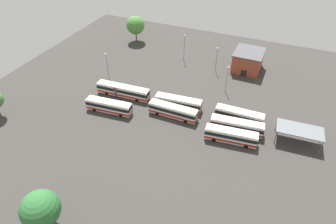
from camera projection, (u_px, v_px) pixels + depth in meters
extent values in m
plane|color=#383533|center=(173.00, 117.00, 75.68)|extent=(112.90, 112.90, 0.00)
cube|color=silver|center=(109.00, 106.00, 76.25)|extent=(12.54, 3.66, 2.96)
cube|color=beige|center=(108.00, 101.00, 75.27)|extent=(12.03, 3.41, 0.14)
cube|color=black|center=(109.00, 105.00, 75.95)|extent=(12.60, 3.70, 0.95)
cube|color=red|center=(109.00, 109.00, 76.77)|extent=(12.60, 3.70, 0.59)
cube|color=black|center=(130.00, 109.00, 74.42)|extent=(0.25, 2.08, 1.09)
cylinder|color=black|center=(125.00, 110.00, 77.01)|extent=(1.02, 0.39, 1.00)
cylinder|color=black|center=(121.00, 115.00, 75.27)|extent=(1.02, 0.39, 1.00)
cylinder|color=black|center=(99.00, 105.00, 78.82)|extent=(1.02, 0.39, 1.00)
cylinder|color=black|center=(95.00, 110.00, 77.09)|extent=(1.02, 0.39, 1.00)
cube|color=silver|center=(123.00, 91.00, 81.83)|extent=(15.52, 3.41, 2.96)
cube|color=beige|center=(123.00, 86.00, 80.86)|extent=(14.89, 3.18, 0.14)
cube|color=black|center=(123.00, 89.00, 81.54)|extent=(15.60, 3.46, 0.95)
cube|color=red|center=(123.00, 93.00, 82.35)|extent=(15.60, 3.46, 0.59)
cube|color=black|center=(148.00, 94.00, 79.45)|extent=(0.18, 2.08, 1.09)
cube|color=#47474C|center=(118.00, 90.00, 82.28)|extent=(1.05, 2.63, 2.84)
cylinder|color=black|center=(140.00, 95.00, 82.24)|extent=(1.02, 0.36, 1.00)
cylinder|color=black|center=(137.00, 100.00, 80.52)|extent=(1.02, 0.36, 1.00)
cylinder|color=black|center=(111.00, 89.00, 84.75)|extent=(1.02, 0.36, 1.00)
cylinder|color=black|center=(107.00, 93.00, 83.03)|extent=(1.02, 0.36, 1.00)
cube|color=silver|center=(173.00, 111.00, 74.67)|extent=(12.85, 2.63, 2.96)
cube|color=beige|center=(173.00, 106.00, 73.70)|extent=(12.34, 2.42, 0.14)
cube|color=black|center=(173.00, 110.00, 74.37)|extent=(12.92, 2.67, 0.95)
cube|color=red|center=(173.00, 113.00, 75.19)|extent=(12.92, 2.67, 0.59)
cube|color=black|center=(197.00, 116.00, 72.32)|extent=(0.08, 2.08, 1.09)
cylinder|color=black|center=(189.00, 116.00, 75.08)|extent=(1.00, 0.31, 1.00)
cylinder|color=black|center=(186.00, 121.00, 73.41)|extent=(1.00, 0.31, 1.00)
cylinder|color=black|center=(161.00, 109.00, 77.54)|extent=(1.00, 0.31, 1.00)
cylinder|color=black|center=(157.00, 114.00, 75.87)|extent=(1.00, 0.31, 1.00)
cube|color=silver|center=(178.00, 103.00, 77.43)|extent=(12.68, 3.60, 2.96)
cube|color=beige|center=(178.00, 98.00, 76.45)|extent=(12.16, 3.35, 0.14)
cube|color=black|center=(178.00, 101.00, 77.13)|extent=(12.74, 3.64, 0.95)
cube|color=red|center=(178.00, 105.00, 77.95)|extent=(12.74, 3.64, 0.59)
cube|color=black|center=(201.00, 105.00, 75.55)|extent=(0.24, 2.08, 1.09)
cylinder|color=black|center=(193.00, 107.00, 78.16)|extent=(1.02, 0.38, 1.00)
cylinder|color=black|center=(191.00, 112.00, 76.43)|extent=(1.02, 0.38, 1.00)
cylinder|color=black|center=(166.00, 101.00, 80.03)|extent=(1.02, 0.38, 1.00)
cylinder|color=black|center=(163.00, 106.00, 78.30)|extent=(1.02, 0.38, 1.00)
cube|color=silver|center=(231.00, 136.00, 67.44)|extent=(12.28, 3.86, 2.96)
cube|color=beige|center=(232.00, 131.00, 66.46)|extent=(11.77, 3.60, 0.14)
cube|color=black|center=(231.00, 134.00, 67.14)|extent=(12.34, 3.90, 0.95)
cube|color=red|center=(231.00, 138.00, 67.96)|extent=(12.34, 3.90, 0.59)
cube|color=black|center=(258.00, 139.00, 65.73)|extent=(0.29, 2.07, 1.09)
cylinder|color=black|center=(247.00, 140.00, 68.28)|extent=(1.03, 0.41, 1.00)
cylinder|color=black|center=(246.00, 146.00, 66.53)|extent=(1.03, 0.41, 1.00)
cylinder|color=black|center=(215.00, 133.00, 69.94)|extent=(1.03, 0.41, 1.00)
cylinder|color=black|center=(214.00, 140.00, 68.20)|extent=(1.03, 0.41, 1.00)
cube|color=silver|center=(237.00, 126.00, 70.12)|extent=(12.83, 3.82, 2.96)
cube|color=beige|center=(238.00, 121.00, 69.15)|extent=(12.31, 3.56, 0.14)
cube|color=black|center=(237.00, 124.00, 69.82)|extent=(12.90, 3.86, 0.95)
cube|color=red|center=(236.00, 128.00, 70.64)|extent=(12.90, 3.86, 0.59)
cube|color=black|center=(264.00, 129.00, 68.31)|extent=(0.27, 2.07, 1.09)
cylinder|color=black|center=(253.00, 130.00, 70.89)|extent=(1.03, 0.40, 1.00)
cylinder|color=black|center=(252.00, 136.00, 69.16)|extent=(1.03, 0.40, 1.00)
cylinder|color=black|center=(221.00, 124.00, 72.69)|extent=(1.03, 0.40, 1.00)
cylinder|color=black|center=(219.00, 130.00, 70.95)|extent=(1.03, 0.40, 1.00)
cube|color=silver|center=(239.00, 116.00, 73.15)|extent=(12.04, 2.60, 2.96)
cube|color=beige|center=(240.00, 111.00, 72.18)|extent=(11.56, 2.39, 0.14)
cube|color=black|center=(239.00, 114.00, 72.86)|extent=(12.10, 2.64, 0.95)
cube|color=red|center=(239.00, 118.00, 73.67)|extent=(12.10, 2.64, 0.59)
cube|color=black|center=(264.00, 120.00, 70.98)|extent=(0.07, 2.08, 1.09)
cylinder|color=black|center=(254.00, 121.00, 73.67)|extent=(1.00, 0.31, 1.00)
cylinder|color=black|center=(252.00, 126.00, 72.00)|extent=(1.00, 0.31, 1.00)
cylinder|color=black|center=(225.00, 113.00, 75.91)|extent=(1.00, 0.31, 1.00)
cylinder|color=black|center=(223.00, 119.00, 74.24)|extent=(1.00, 0.31, 1.00)
cube|color=#99422D|center=(248.00, 61.00, 92.76)|extent=(8.58, 9.59, 5.99)
cube|color=#4C4C51|center=(249.00, 52.00, 90.77)|extent=(9.09, 10.16, 0.36)
cube|color=black|center=(244.00, 73.00, 90.56)|extent=(1.80, 0.08, 2.20)
cube|color=slate|center=(300.00, 130.00, 66.26)|extent=(10.63, 5.68, 0.20)
cylinder|color=#59595B|center=(320.00, 134.00, 67.81)|extent=(0.20, 0.20, 3.57)
cylinder|color=#59595B|center=(321.00, 147.00, 64.49)|extent=(0.20, 0.20, 3.57)
cylinder|color=#59595B|center=(277.00, 125.00, 70.40)|extent=(0.20, 0.20, 3.57)
cylinder|color=#59595B|center=(275.00, 137.00, 67.08)|extent=(0.20, 0.20, 3.57)
cylinder|color=slate|center=(107.00, 67.00, 87.29)|extent=(0.16, 0.16, 8.44)
cube|color=silver|center=(105.00, 54.00, 84.54)|extent=(0.56, 0.28, 0.20)
cylinder|color=slate|center=(216.00, 60.00, 91.46)|extent=(0.16, 0.16, 7.84)
cube|color=silver|center=(218.00, 48.00, 88.89)|extent=(0.56, 0.28, 0.20)
cylinder|color=slate|center=(227.00, 80.00, 82.33)|extent=(0.16, 0.16, 7.86)
cube|color=silver|center=(228.00, 67.00, 79.76)|extent=(0.56, 0.28, 0.20)
cylinder|color=slate|center=(184.00, 48.00, 96.81)|extent=(0.16, 0.16, 8.79)
cube|color=silver|center=(185.00, 35.00, 93.94)|extent=(0.56, 0.28, 0.20)
cylinder|color=brown|center=(136.00, 37.00, 110.13)|extent=(0.44, 0.44, 3.46)
sphere|color=#478438|center=(135.00, 25.00, 107.26)|extent=(6.72, 6.72, 6.72)
cylinder|color=brown|center=(47.00, 223.00, 50.89)|extent=(0.44, 0.44, 2.54)
sphere|color=#2D6B33|center=(40.00, 209.00, 48.32)|extent=(6.68, 6.68, 6.68)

